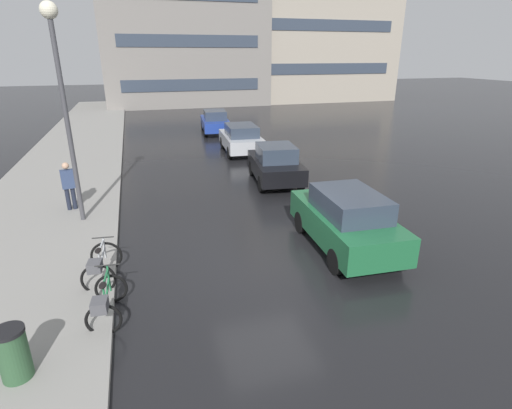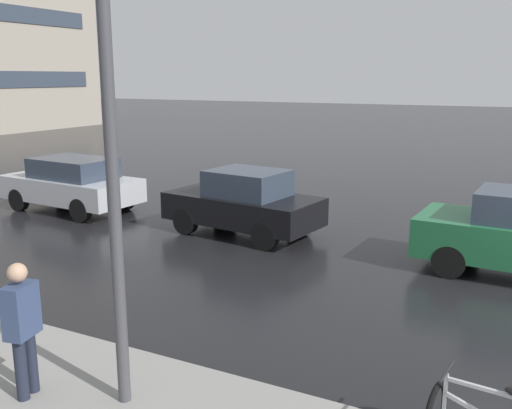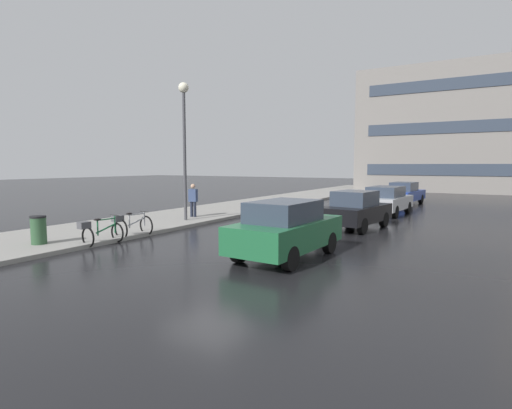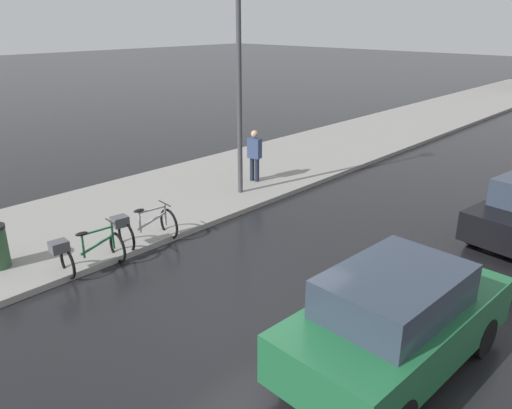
{
  "view_description": "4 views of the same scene",
  "coord_description": "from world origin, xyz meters",
  "px_view_note": "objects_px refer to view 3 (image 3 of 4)",
  "views": [
    {
      "loc": [
        -2.78,
        -8.3,
        5.03
      ],
      "look_at": [
        0.31,
        1.95,
        0.98
      ],
      "focal_mm": 28.0,
      "sensor_mm": 36.0,
      "label": 1
    },
    {
      "loc": [
        -9.22,
        0.37,
        3.77
      ],
      "look_at": [
        0.14,
        5.16,
        1.4
      ],
      "focal_mm": 40.0,
      "sensor_mm": 36.0,
      "label": 2
    },
    {
      "loc": [
        7.41,
        -9.69,
        2.66
      ],
      "look_at": [
        -0.76,
        4.18,
        1.07
      ],
      "focal_mm": 28.0,
      "sensor_mm": 36.0,
      "label": 3
    },
    {
      "loc": [
        5.15,
        -5.47,
        4.98
      ],
      "look_at": [
        -1.79,
        2.0,
        1.14
      ],
      "focal_mm": 35.0,
      "sensor_mm": 36.0,
      "label": 4
    }
  ],
  "objects_px": {
    "bicycle_second": "(131,225)",
    "streetlamp": "(184,126)",
    "car_silver": "(386,200)",
    "car_green": "(286,229)",
    "bicycle_nearest": "(99,232)",
    "car_blue": "(404,193)",
    "car_black": "(356,210)",
    "trash_bin": "(39,232)",
    "pedestrian": "(193,200)"
  },
  "relations": [
    {
      "from": "car_black",
      "to": "car_blue",
      "type": "relative_size",
      "value": 0.88
    },
    {
      "from": "car_black",
      "to": "car_blue",
      "type": "xyz_separation_m",
      "value": [
        -0.18,
        11.79,
        -0.03
      ]
    },
    {
      "from": "bicycle_nearest",
      "to": "pedestrian",
      "type": "bearing_deg",
      "value": 101.98
    },
    {
      "from": "bicycle_second",
      "to": "streetlamp",
      "type": "height_order",
      "value": "streetlamp"
    },
    {
      "from": "bicycle_second",
      "to": "car_silver",
      "type": "xyz_separation_m",
      "value": [
        6.46,
        11.91,
        0.3
      ]
    },
    {
      "from": "car_green",
      "to": "car_blue",
      "type": "distance_m",
      "value": 18.04
    },
    {
      "from": "bicycle_nearest",
      "to": "car_silver",
      "type": "height_order",
      "value": "car_silver"
    },
    {
      "from": "bicycle_second",
      "to": "car_black",
      "type": "bearing_deg",
      "value": 44.44
    },
    {
      "from": "bicycle_nearest",
      "to": "streetlamp",
      "type": "relative_size",
      "value": 0.23
    },
    {
      "from": "pedestrian",
      "to": "streetlamp",
      "type": "relative_size",
      "value": 0.28
    },
    {
      "from": "car_silver",
      "to": "bicycle_nearest",
      "type": "bearing_deg",
      "value": -115.08
    },
    {
      "from": "bicycle_nearest",
      "to": "bicycle_second",
      "type": "height_order",
      "value": "bicycle_nearest"
    },
    {
      "from": "car_green",
      "to": "streetlamp",
      "type": "relative_size",
      "value": 0.64
    },
    {
      "from": "car_green",
      "to": "car_black",
      "type": "relative_size",
      "value": 1.04
    },
    {
      "from": "pedestrian",
      "to": "car_black",
      "type": "bearing_deg",
      "value": 9.43
    },
    {
      "from": "car_silver",
      "to": "streetlamp",
      "type": "relative_size",
      "value": 0.66
    },
    {
      "from": "pedestrian",
      "to": "car_blue",
      "type": "bearing_deg",
      "value": 60.17
    },
    {
      "from": "pedestrian",
      "to": "streetlamp",
      "type": "bearing_deg",
      "value": -68.08
    },
    {
      "from": "streetlamp",
      "to": "trash_bin",
      "type": "height_order",
      "value": "streetlamp"
    },
    {
      "from": "bicycle_second",
      "to": "car_black",
      "type": "height_order",
      "value": "car_black"
    },
    {
      "from": "bicycle_second",
      "to": "car_silver",
      "type": "distance_m",
      "value": 13.55
    },
    {
      "from": "pedestrian",
      "to": "trash_bin",
      "type": "distance_m",
      "value": 7.83
    },
    {
      "from": "bicycle_nearest",
      "to": "trash_bin",
      "type": "relative_size",
      "value": 1.38
    },
    {
      "from": "car_blue",
      "to": "car_black",
      "type": "bearing_deg",
      "value": -89.11
    },
    {
      "from": "trash_bin",
      "to": "car_silver",
      "type": "bearing_deg",
      "value": 62.64
    },
    {
      "from": "car_black",
      "to": "streetlamp",
      "type": "distance_m",
      "value": 8.44
    },
    {
      "from": "car_blue",
      "to": "bicycle_nearest",
      "type": "bearing_deg",
      "value": -107.25
    },
    {
      "from": "car_silver",
      "to": "pedestrian",
      "type": "bearing_deg",
      "value": -138.24
    },
    {
      "from": "car_blue",
      "to": "bicycle_second",
      "type": "bearing_deg",
      "value": -109.09
    },
    {
      "from": "bicycle_nearest",
      "to": "car_green",
      "type": "relative_size",
      "value": 0.36
    },
    {
      "from": "car_black",
      "to": "car_silver",
      "type": "xyz_separation_m",
      "value": [
        0.01,
        5.58,
        -0.0
      ]
    },
    {
      "from": "bicycle_second",
      "to": "car_green",
      "type": "relative_size",
      "value": 0.36
    },
    {
      "from": "car_blue",
      "to": "trash_bin",
      "type": "xyz_separation_m",
      "value": [
        -7.4,
        -20.88,
        -0.23
      ]
    },
    {
      "from": "car_blue",
      "to": "trash_bin",
      "type": "distance_m",
      "value": 22.16
    },
    {
      "from": "car_blue",
      "to": "pedestrian",
      "type": "height_order",
      "value": "pedestrian"
    },
    {
      "from": "car_green",
      "to": "car_blue",
      "type": "xyz_separation_m",
      "value": [
        -0.01,
        18.04,
        -0.08
      ]
    },
    {
      "from": "trash_bin",
      "to": "bicycle_second",
      "type": "bearing_deg",
      "value": 67.68
    },
    {
      "from": "pedestrian",
      "to": "streetlamp",
      "type": "distance_m",
      "value": 3.62
    },
    {
      "from": "car_green",
      "to": "pedestrian",
      "type": "height_order",
      "value": "pedestrian"
    },
    {
      "from": "car_black",
      "to": "pedestrian",
      "type": "height_order",
      "value": "pedestrian"
    },
    {
      "from": "car_silver",
      "to": "pedestrian",
      "type": "distance_m",
      "value": 10.3
    },
    {
      "from": "car_green",
      "to": "car_silver",
      "type": "xyz_separation_m",
      "value": [
        0.18,
        11.83,
        -0.05
      ]
    },
    {
      "from": "car_black",
      "to": "car_green",
      "type": "bearing_deg",
      "value": -91.61
    },
    {
      "from": "car_silver",
      "to": "bicycle_second",
      "type": "bearing_deg",
      "value": -118.47
    },
    {
      "from": "bicycle_nearest",
      "to": "pedestrian",
      "type": "relative_size",
      "value": 0.83
    },
    {
      "from": "car_green",
      "to": "streetlamp",
      "type": "xyz_separation_m",
      "value": [
        -7.07,
        3.91,
        3.58
      ]
    },
    {
      "from": "bicycle_nearest",
      "to": "trash_bin",
      "type": "xyz_separation_m",
      "value": [
        -1.31,
        -1.24,
        0.05
      ]
    },
    {
      "from": "car_blue",
      "to": "car_green",
      "type": "bearing_deg",
      "value": -89.98
    },
    {
      "from": "car_green",
      "to": "car_blue",
      "type": "relative_size",
      "value": 0.92
    },
    {
      "from": "car_green",
      "to": "trash_bin",
      "type": "xyz_separation_m",
      "value": [
        -7.41,
        -2.84,
        -0.31
      ]
    }
  ]
}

